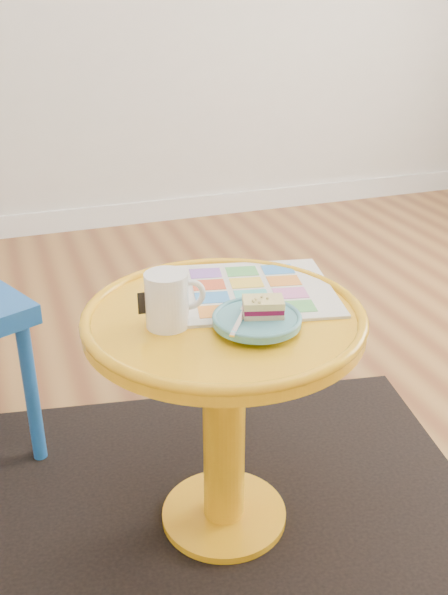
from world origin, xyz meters
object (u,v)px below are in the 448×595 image
object	(u,v)px
newspaper	(249,290)
side_table	(224,379)
plate	(257,320)
mug	(168,298)

from	to	relation	value
newspaper	side_table	bearing A→B (deg)	-124.01
side_table	plate	size ratio (longest dim) A/B	3.33
mug	plate	xyz separation A→B (m)	(0.16, -0.07, -0.04)
newspaper	plate	bearing A→B (deg)	-94.61
mug	newspaper	bearing A→B (deg)	27.19
plate	mug	bearing A→B (deg)	155.57
mug	plate	world-z (taller)	mug
newspaper	plate	size ratio (longest dim) A/B	2.10
newspaper	mug	xyz separation A→B (m)	(-0.22, -0.10, 0.06)
plate	side_table	bearing A→B (deg)	116.37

